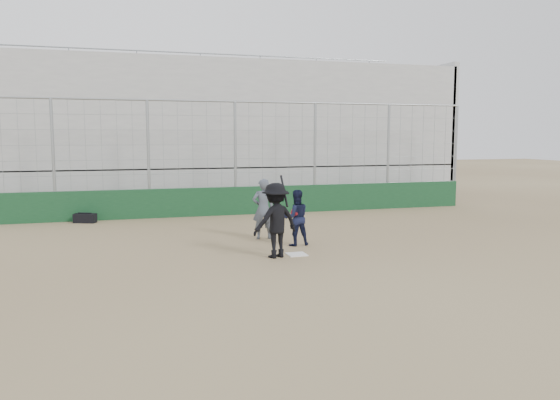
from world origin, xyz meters
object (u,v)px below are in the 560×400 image
object	(u,v)px
batter_at_plate	(276,220)
umpire	(263,212)
equipment_bag	(85,218)
catcher_crouched	(296,227)

from	to	relation	value
batter_at_plate	umpire	xyz separation A→B (m)	(0.31, 2.29, -0.12)
equipment_bag	umpire	bearing A→B (deg)	-41.77
umpire	batter_at_plate	bearing A→B (deg)	89.41
umpire	equipment_bag	xyz separation A→B (m)	(-4.84, 4.32, -0.59)
batter_at_plate	umpire	size ratio (longest dim) A/B	1.27
batter_at_plate	catcher_crouched	size ratio (longest dim) A/B	1.89
umpire	equipment_bag	world-z (taller)	umpire
umpire	equipment_bag	distance (m)	6.52
umpire	catcher_crouched	bearing A→B (deg)	123.11
umpire	equipment_bag	size ratio (longest dim) A/B	1.96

